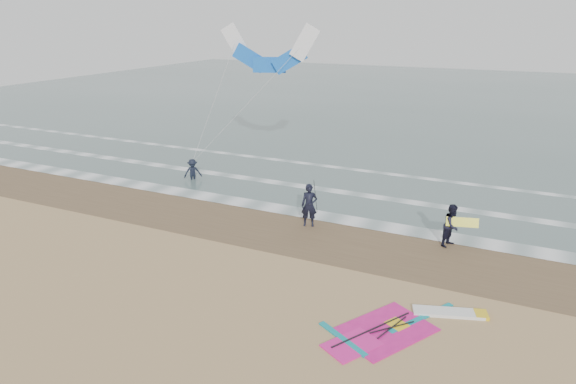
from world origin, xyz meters
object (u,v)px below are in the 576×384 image
at_px(person_wading, 192,167).
at_px(surf_kite, 269,54).
at_px(windsurf_rig, 404,326).
at_px(person_standing, 309,205).
at_px(person_walking, 452,225).

distance_m(person_wading, surf_kite, 7.93).
xyz_separation_m(windsurf_rig, person_wading, (-14.88, 9.83, 0.78)).
height_order(person_standing, person_wading, person_standing).
relative_size(windsurf_rig, person_walking, 2.65).
relative_size(person_walking, person_wading, 1.13).
bearing_deg(windsurf_rig, person_walking, 86.94).
height_order(person_walking, surf_kite, surf_kite).
bearing_deg(person_standing, windsurf_rig, -65.63).
distance_m(person_standing, person_wading, 9.67).
bearing_deg(windsurf_rig, surf_kite, 131.35).
bearing_deg(person_walking, person_wading, 102.34).
relative_size(windsurf_rig, person_standing, 2.42).
bearing_deg(surf_kite, person_standing, -50.52).
bearing_deg(person_standing, person_walking, -13.58).
relative_size(person_standing, person_walking, 1.10).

